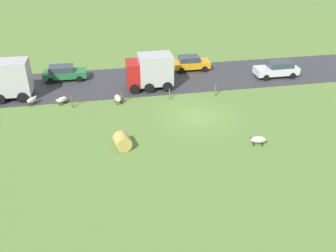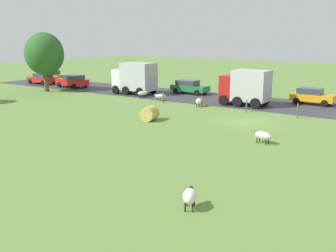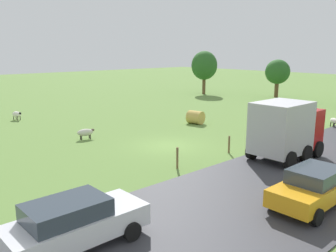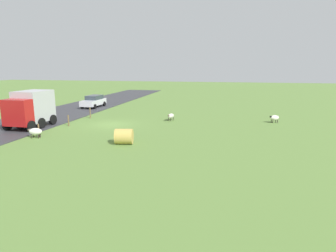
{
  "view_description": "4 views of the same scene",
  "coord_description": "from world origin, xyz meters",
  "px_view_note": "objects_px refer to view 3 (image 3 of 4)",
  "views": [
    {
      "loc": [
        -26.22,
        7.47,
        14.31
      ],
      "look_at": [
        -2.63,
        3.0,
        0.86
      ],
      "focal_mm": 38.76,
      "sensor_mm": 36.0,
      "label": 1
    },
    {
      "loc": [
        -27.44,
        -11.18,
        6.37
      ],
      "look_at": [
        -6.62,
        2.87,
        0.58
      ],
      "focal_mm": 41.15,
      "sensor_mm": 36.0,
      "label": 2
    },
    {
      "loc": [
        16.92,
        -15.35,
        6.24
      ],
      "look_at": [
        -2.41,
        2.15,
        0.65
      ],
      "focal_mm": 37.99,
      "sensor_mm": 36.0,
      "label": 3
    },
    {
      "loc": [
        -11.31,
        25.98,
        5.65
      ],
      "look_at": [
        -6.72,
        4.99,
        1.16
      ],
      "focal_mm": 30.73,
      "sensor_mm": 36.0,
      "label": 4
    }
  ],
  "objects_px": {
    "truck_1": "(286,129)",
    "sheep_2": "(315,125)",
    "car_1": "(75,222)",
    "tree_1": "(204,66)",
    "hay_bale_0": "(196,117)",
    "sheep_3": "(17,114)",
    "sheep_4": "(272,133)",
    "sheep_1": "(334,121)",
    "sheep_0": "(85,132)",
    "tree_2": "(278,72)",
    "car_0": "(312,187)"
  },
  "relations": [
    {
      "from": "sheep_0",
      "to": "car_0",
      "type": "xyz_separation_m",
      "value": [
        16.12,
        1.1,
        0.37
      ]
    },
    {
      "from": "hay_bale_0",
      "to": "car_1",
      "type": "distance_m",
      "value": 20.36
    },
    {
      "from": "sheep_4",
      "to": "car_0",
      "type": "height_order",
      "value": "car_0"
    },
    {
      "from": "sheep_4",
      "to": "truck_1",
      "type": "distance_m",
      "value": 4.66
    },
    {
      "from": "sheep_2",
      "to": "car_0",
      "type": "relative_size",
      "value": 0.27
    },
    {
      "from": "sheep_1",
      "to": "hay_bale_0",
      "type": "distance_m",
      "value": 11.38
    },
    {
      "from": "sheep_2",
      "to": "car_1",
      "type": "bearing_deg",
      "value": -82.91
    },
    {
      "from": "car_1",
      "to": "sheep_2",
      "type": "bearing_deg",
      "value": 97.09
    },
    {
      "from": "sheep_0",
      "to": "tree_2",
      "type": "height_order",
      "value": "tree_2"
    },
    {
      "from": "sheep_0",
      "to": "truck_1",
      "type": "distance_m",
      "value": 13.55
    },
    {
      "from": "sheep_3",
      "to": "tree_1",
      "type": "distance_m",
      "value": 27.44
    },
    {
      "from": "truck_1",
      "to": "car_1",
      "type": "xyz_separation_m",
      "value": [
        0.51,
        -13.57,
        -0.93
      ]
    },
    {
      "from": "sheep_1",
      "to": "car_0",
      "type": "distance_m",
      "value": 17.15
    },
    {
      "from": "truck_1",
      "to": "car_0",
      "type": "distance_m",
      "value": 6.65
    },
    {
      "from": "sheep_1",
      "to": "truck_1",
      "type": "xyz_separation_m",
      "value": [
        1.83,
        -10.97,
        1.3
      ]
    },
    {
      "from": "sheep_3",
      "to": "truck_1",
      "type": "relative_size",
      "value": 0.24
    },
    {
      "from": "hay_bale_0",
      "to": "sheep_1",
      "type": "bearing_deg",
      "value": 40.54
    },
    {
      "from": "sheep_2",
      "to": "truck_1",
      "type": "distance_m",
      "value": 8.75
    },
    {
      "from": "sheep_2",
      "to": "tree_1",
      "type": "xyz_separation_m",
      "value": [
        -22.1,
        11.53,
        3.55
      ]
    },
    {
      "from": "sheep_0",
      "to": "tree_2",
      "type": "distance_m",
      "value": 30.86
    },
    {
      "from": "tree_2",
      "to": "car_1",
      "type": "height_order",
      "value": "tree_2"
    },
    {
      "from": "sheep_0",
      "to": "sheep_3",
      "type": "distance_m",
      "value": 10.55
    },
    {
      "from": "sheep_1",
      "to": "hay_bale_0",
      "type": "xyz_separation_m",
      "value": [
        -8.65,
        -7.4,
        0.03
      ]
    },
    {
      "from": "hay_bale_0",
      "to": "truck_1",
      "type": "relative_size",
      "value": 0.29
    },
    {
      "from": "tree_1",
      "to": "hay_bale_0",
      "type": "bearing_deg",
      "value": -49.68
    },
    {
      "from": "sheep_1",
      "to": "sheep_3",
      "type": "distance_m",
      "value": 27.54
    },
    {
      "from": "sheep_2",
      "to": "sheep_1",
      "type": "bearing_deg",
      "value": 81.4
    },
    {
      "from": "sheep_1",
      "to": "sheep_2",
      "type": "distance_m",
      "value": 2.64
    },
    {
      "from": "sheep_0",
      "to": "sheep_4",
      "type": "distance_m",
      "value": 13.21
    },
    {
      "from": "tree_1",
      "to": "car_1",
      "type": "height_order",
      "value": "tree_1"
    },
    {
      "from": "sheep_4",
      "to": "tree_2",
      "type": "relative_size",
      "value": 0.24
    },
    {
      "from": "sheep_0",
      "to": "sheep_1",
      "type": "xyz_separation_m",
      "value": [
        10.15,
        17.17,
        0.03
      ]
    },
    {
      "from": "truck_1",
      "to": "sheep_2",
      "type": "bearing_deg",
      "value": 104.87
    },
    {
      "from": "sheep_3",
      "to": "sheep_4",
      "type": "xyz_separation_m",
      "value": [
        19.58,
        10.66,
        -0.0
      ]
    },
    {
      "from": "tree_2",
      "to": "truck_1",
      "type": "height_order",
      "value": "tree_2"
    },
    {
      "from": "car_1",
      "to": "tree_1",
      "type": "bearing_deg",
      "value": 126.58
    },
    {
      "from": "sheep_2",
      "to": "sheep_4",
      "type": "xyz_separation_m",
      "value": [
        -0.67,
        -4.96,
        0.02
      ]
    },
    {
      "from": "sheep_3",
      "to": "sheep_1",
      "type": "bearing_deg",
      "value": 41.45
    },
    {
      "from": "sheep_3",
      "to": "sheep_4",
      "type": "height_order",
      "value": "sheep_4"
    },
    {
      "from": "truck_1",
      "to": "tree_1",
      "type": "bearing_deg",
      "value": 140.73
    },
    {
      "from": "tree_1",
      "to": "tree_2",
      "type": "bearing_deg",
      "value": 26.3
    },
    {
      "from": "sheep_0",
      "to": "truck_1",
      "type": "bearing_deg",
      "value": 27.38
    },
    {
      "from": "sheep_0",
      "to": "sheep_2",
      "type": "height_order",
      "value": "sheep_0"
    },
    {
      "from": "sheep_3",
      "to": "hay_bale_0",
      "type": "relative_size",
      "value": 0.84
    },
    {
      "from": "sheep_1",
      "to": "sheep_3",
      "type": "xyz_separation_m",
      "value": [
        -20.65,
        -18.23,
        -0.01
      ]
    },
    {
      "from": "sheep_1",
      "to": "hay_bale_0",
      "type": "bearing_deg",
      "value": -139.46
    },
    {
      "from": "sheep_0",
      "to": "truck_1",
      "type": "relative_size",
      "value": 0.3
    },
    {
      "from": "sheep_1",
      "to": "hay_bale_0",
      "type": "height_order",
      "value": "hay_bale_0"
    },
    {
      "from": "sheep_2",
      "to": "tree_2",
      "type": "xyz_separation_m",
      "value": [
        -13.07,
        15.99,
        2.86
      ]
    },
    {
      "from": "sheep_3",
      "to": "tree_1",
      "type": "xyz_separation_m",
      "value": [
        -1.85,
        27.15,
        3.52
      ]
    }
  ]
}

